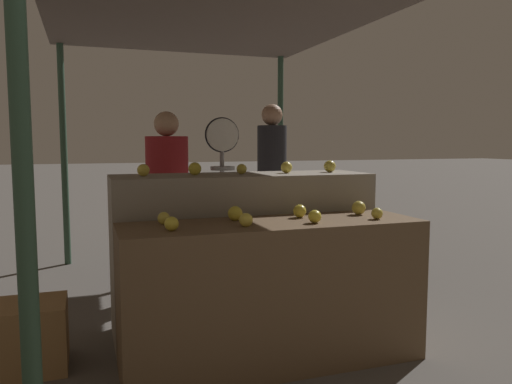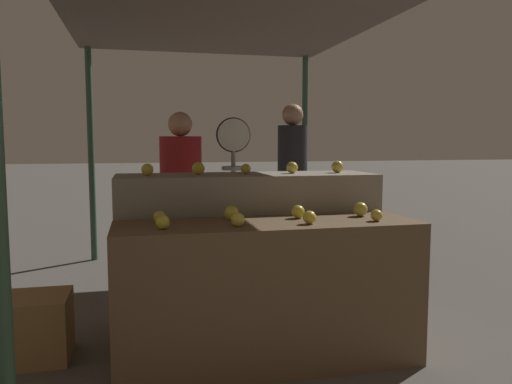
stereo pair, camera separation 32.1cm
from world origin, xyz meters
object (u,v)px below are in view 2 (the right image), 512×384
(produce_scale, at_px, (234,168))
(person_vendor_at_scale, at_px, (181,191))
(wooden_crate_side, at_px, (36,327))
(person_customer_left, at_px, (292,171))

(produce_scale, bearing_deg, person_vendor_at_scale, 146.79)
(produce_scale, xyz_separation_m, wooden_crate_side, (-1.40, -0.86, -0.92))
(person_vendor_at_scale, relative_size, wooden_crate_side, 3.99)
(person_vendor_at_scale, bearing_deg, wooden_crate_side, 46.80)
(person_vendor_at_scale, distance_m, wooden_crate_side, 1.66)
(produce_scale, xyz_separation_m, person_vendor_at_scale, (-0.41, 0.27, -0.21))
(produce_scale, distance_m, person_customer_left, 1.36)
(person_customer_left, bearing_deg, person_vendor_at_scale, 39.78)
(wooden_crate_side, bearing_deg, person_customer_left, 40.68)
(produce_scale, relative_size, wooden_crate_side, 3.86)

